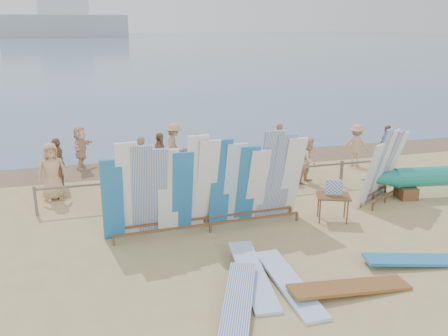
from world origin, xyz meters
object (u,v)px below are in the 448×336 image
object	(u,v)px
beachgoer_extra_1	(58,163)
beachgoer_4	(160,157)
beachgoer_10	(386,146)
flat_board_d	(420,264)
side_surfboard_rack	(382,168)
beach_chair_right	(266,173)
beachgoer_3	(174,146)
beachgoer_9	(356,145)
beachgoer_5	(196,154)
beachgoer_8	(309,160)
flat_board_c	(349,292)
beach_chair_left	(231,180)
vendor_table	(333,207)
beachgoer_1	(142,159)
beachgoer_7	(279,142)
beachgoer_11	(81,148)
beachgoer_2	(196,158)
flat_board_a	(253,281)
flat_board_b	(289,287)
main_surfboard_rack	(208,187)
stroller	(287,170)
flat_board_e	(238,311)

from	to	relation	value
beachgoer_extra_1	beachgoer_4	xyz separation A→B (m)	(3.47, -0.15, -0.00)
beachgoer_10	flat_board_d	bearing A→B (deg)	-17.46
side_surfboard_rack	beach_chair_right	size ratio (longest dim) A/B	2.63
beachgoer_3	beachgoer_9	bearing A→B (deg)	-85.06
beachgoer_5	beachgoer_8	world-z (taller)	beachgoer_8
side_surfboard_rack	flat_board_c	bearing A→B (deg)	-161.33
flat_board_d	beach_chair_left	xyz separation A→B (m)	(-2.78, 6.47, 0.26)
side_surfboard_rack	beachgoer_3	bearing A→B (deg)	104.61
beachgoer_8	beachgoer_4	xyz separation A→B (m)	(-5.04, 1.64, 0.04)
vendor_table	beachgoer_1	size ratio (longest dim) A/B	0.73
beachgoer_7	beachgoer_11	distance (m)	7.88
beach_chair_right	beachgoer_1	xyz separation A→B (m)	(-4.34, 0.96, 0.57)
vendor_table	beachgoer_extra_1	xyz separation A→B (m)	(-7.70, 5.13, 0.47)
beachgoer_extra_1	beachgoer_2	xyz separation A→B (m)	(4.65, -0.69, -0.01)
side_surfboard_rack	flat_board_a	xyz separation A→B (m)	(-5.48, -3.56, -1.12)
vendor_table	beach_chair_left	world-z (taller)	vendor_table
beachgoer_9	flat_board_b	bearing A→B (deg)	87.72
beach_chair_left	beachgoer_4	bearing A→B (deg)	156.10
flat_board_a	beach_chair_left	bearing A→B (deg)	82.61
main_surfboard_rack	beach_chair_right	world-z (taller)	main_surfboard_rack
beach_chair_left	beachgoer_10	world-z (taller)	beachgoer_10
beach_chair_right	beachgoer_extra_1	world-z (taller)	beachgoer_extra_1
flat_board_c	beachgoer_5	world-z (taller)	beachgoer_5
side_surfboard_rack	beach_chair_right	bearing A→B (deg)	100.09
beachgoer_5	stroller	bearing A→B (deg)	16.40
beachgoer_1	beachgoer_2	world-z (taller)	beachgoer_2
beachgoer_1	beachgoer_8	xyz separation A→B (m)	(5.69, -1.61, -0.01)
flat_board_b	beachgoer_3	bearing A→B (deg)	93.57
beachgoer_extra_1	beachgoer_3	size ratio (longest dim) A/B	0.98
beachgoer_1	flat_board_b	bearing A→B (deg)	129.36
flat_board_b	beachgoer_2	size ratio (longest dim) A/B	1.55
beachgoer_11	beachgoer_extra_1	bearing A→B (deg)	178.40
beachgoer_extra_1	beachgoer_11	bearing A→B (deg)	169.68
beachgoer_2	beachgoer_11	bearing A→B (deg)	116.35
beachgoer_5	beachgoer_11	size ratio (longest dim) A/B	0.94
beachgoer_1	beachgoer_9	world-z (taller)	beachgoer_1
side_surfboard_rack	beachgoer_4	world-z (taller)	side_surfboard_rack
side_surfboard_rack	stroller	distance (m)	3.42
beach_chair_right	beachgoer_3	world-z (taller)	beachgoer_3
flat_board_a	flat_board_e	size ratio (longest dim) A/B	1.00
beachgoer_1	beachgoer_3	world-z (taller)	beachgoer_3
vendor_table	beach_chair_left	distance (m)	4.09
beachgoer_8	beachgoer_2	xyz separation A→B (m)	(-3.85, 1.10, 0.04)
beachgoer_extra_1	side_surfboard_rack	bearing A→B (deg)	76.11
vendor_table	beachgoer_1	world-z (taller)	beachgoer_1
flat_board_d	beachgoer_3	world-z (taller)	beachgoer_3
flat_board_b	flat_board_e	xyz separation A→B (m)	(-1.33, -0.55, 0.00)
beachgoer_5	beachgoer_2	size ratio (longest dim) A/B	0.91
flat_board_b	beachgoer_11	size ratio (longest dim) A/B	1.60
beachgoer_10	beachgoer_3	bearing A→B (deg)	-93.41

